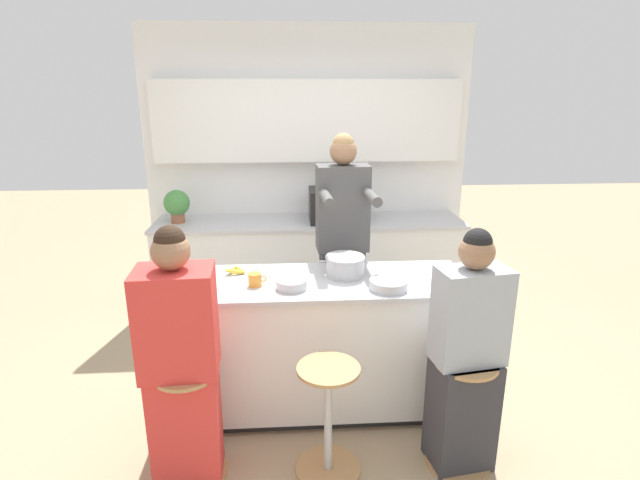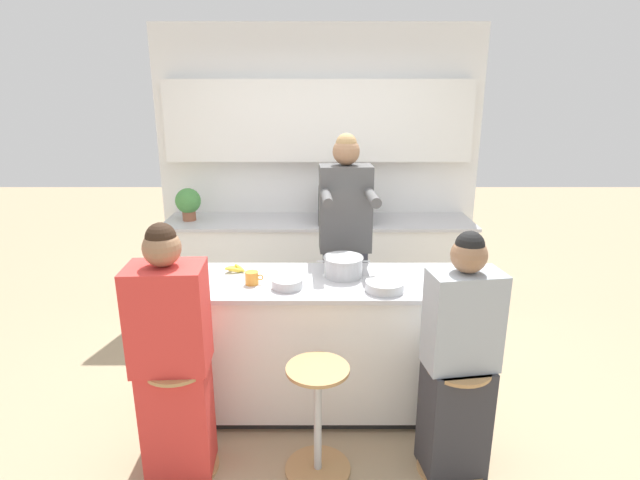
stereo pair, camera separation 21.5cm
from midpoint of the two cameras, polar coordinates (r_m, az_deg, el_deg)
name	(u,v)px [view 2 (the right image)]	position (r m, az deg, el deg)	size (l,w,h in m)	color
ground_plane	(320,404)	(3.68, 1.76, -18.25)	(16.00, 16.00, 0.00)	tan
wall_back	(321,150)	(4.91, 1.36, 10.20)	(3.12, 0.22, 2.70)	white
back_counter	(321,266)	(4.86, 1.34, -2.98)	(2.90, 0.63, 0.92)	white
kitchen_island	(320,344)	(3.43, 1.83, -11.78)	(1.92, 0.66, 0.93)	black
bar_stool_leftmost	(183,416)	(3.05, -13.31, -19.07)	(0.38, 0.38, 0.67)	tan
bar_stool_center	(319,418)	(2.96, 2.14, -19.73)	(0.38, 0.38, 0.67)	tan
bar_stool_rightmost	(456,418)	(3.09, 17.36, -18.88)	(0.38, 0.38, 0.67)	tan
person_cooking	(347,255)	(3.77, 4.70, -1.76)	(0.41, 0.59, 1.82)	#383842
person_wrapped_blanket	(175,359)	(2.87, -14.18, -13.14)	(0.42, 0.31, 1.48)	red
person_seated_near	(461,368)	(2.94, 17.87, -13.78)	(0.41, 0.31, 1.43)	#333338
cooking_pot	(345,267)	(3.28, 4.78, -3.06)	(0.35, 0.26, 0.13)	#B7BABC
fruit_bowl	(289,283)	(3.10, -1.54, -4.99)	(0.19, 0.19, 0.06)	#B7BABC
mixing_bowl_steel	(387,286)	(3.09, 9.60, -5.26)	(0.24, 0.24, 0.06)	#B7BABC
coffee_cup_near	(254,278)	(3.16, -5.63, -4.35)	(0.12, 0.08, 0.08)	orange
banana_bunch	(237,268)	(3.39, -7.69, -3.26)	(0.16, 0.11, 0.05)	yellow
microwave	(347,205)	(4.67, 4.41, 3.95)	(0.49, 0.39, 0.30)	black
potted_plant	(190,202)	(4.82, -13.38, 4.23)	(0.24, 0.24, 0.31)	#93563D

